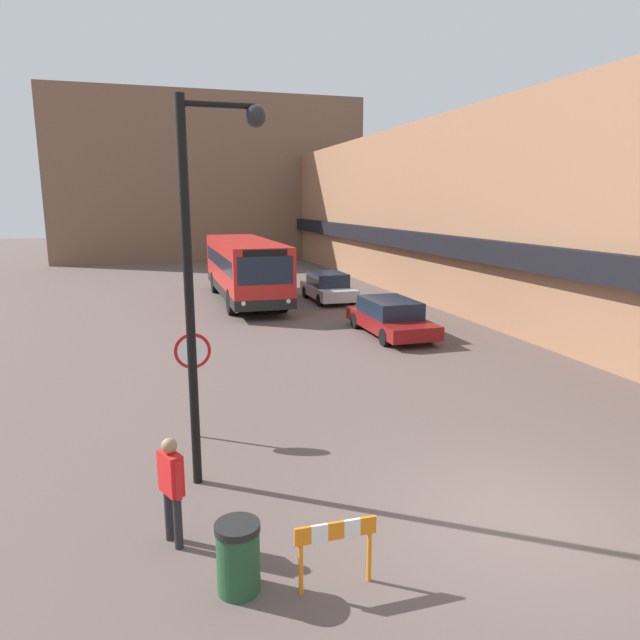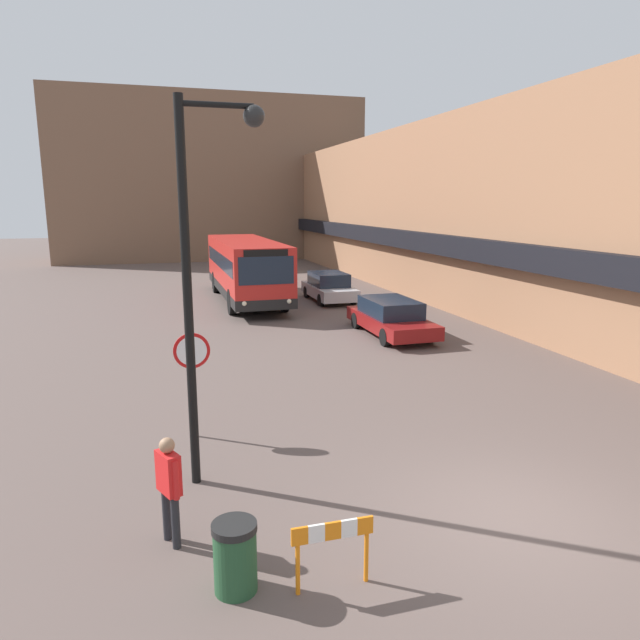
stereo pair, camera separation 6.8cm
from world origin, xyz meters
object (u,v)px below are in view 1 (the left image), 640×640
Objects in this scene: parked_car_front at (390,317)px; trash_bin at (238,557)px; construction_barricade at (336,541)px; city_bus at (245,268)px; parked_car_middle at (328,287)px; pedestrian at (171,481)px; street_lamp at (204,255)px; stop_sign at (193,362)px.

trash_bin is (-7.70, -12.86, -0.21)m from parked_car_front.
city_bus is at bearing 83.71° from construction_barricade.
parked_car_middle is 21.22m from pedestrian.
construction_barricade is at bearing 26.66° from pedestrian.
construction_barricade is (1.98, -1.61, -0.33)m from pedestrian.
pedestrian is (-8.46, -11.56, 0.31)m from parked_car_front.
street_lamp reaches higher than parked_car_middle.
stop_sign is 5.75m from construction_barricade.
city_bus reaches higher than parked_car_front.
pedestrian is at bearing -126.20° from parked_car_front.
pedestrian is (-4.42, -20.52, -0.70)m from city_bus.
parked_car_middle is 22.14m from trash_bin.
pedestrian is 2.57m from construction_barricade.
stop_sign is at bearing 103.78° from construction_barricade.
trash_bin is (-0.00, -3.13, -3.61)m from street_lamp.
parked_car_front is 15.00m from trash_bin.
street_lamp is at bearing -86.29° from stop_sign.
trash_bin reaches higher than construction_barricade.
trash_bin is (0.76, -1.30, -0.52)m from pedestrian.
parked_car_front reaches higher than construction_barricade.
parked_car_middle is (4.04, -1.06, -0.99)m from city_bus.
parked_car_middle is at bearing 63.28° from stop_sign.
construction_barricade is at bearing -107.10° from parked_car_middle.
trash_bin is at bearing -90.08° from street_lamp.
city_bus is 6.52× the size of pedestrian.
parked_car_front is at bearing -65.70° from city_bus.
pedestrian is 1.75× the size of trash_bin.
pedestrian is at bearing 120.26° from trash_bin.
parked_car_middle is 3.87× the size of construction_barricade.
pedestrian is at bearing -113.50° from parked_car_middle.
pedestrian is (-0.76, -1.83, -3.09)m from street_lamp.
pedestrian reaches higher than construction_barricade.
city_bus is 2.26× the size of parked_car_front.
parked_car_front is 7.90m from parked_car_middle.
trash_bin is 0.86× the size of construction_barricade.
stop_sign is (-3.79, -16.62, -0.04)m from city_bus.
parked_car_middle reaches higher than parked_car_front.
stop_sign is 3.19m from street_lamp.
city_bus is at bearing 143.61° from pedestrian.
city_bus reaches higher than trash_bin.
street_lamp is at bearing -113.60° from parked_car_middle.
construction_barricade is (-6.48, -13.17, -0.02)m from parked_car_front.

